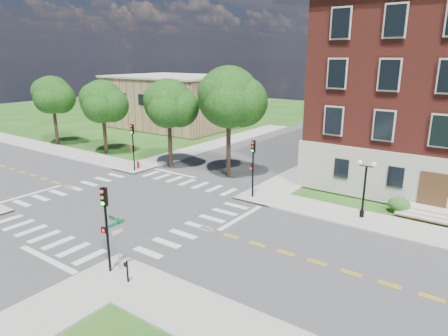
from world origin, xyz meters
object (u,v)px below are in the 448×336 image
Objects in this scene: twin_lamp_west at (365,186)px; push_button_post at (127,270)px; traffic_signal_se at (106,219)px; street_sign_pole at (117,233)px; traffic_signal_nw at (133,141)px; traffic_signal_ne at (253,161)px; fire_hydrant at (138,165)px.

twin_lamp_west is 17.54m from push_button_post.
traffic_signal_se is 18.04m from twin_lamp_west.
street_sign_pole is at bearing -119.13° from twin_lamp_west.
traffic_signal_ne is at bearing 0.91° from traffic_signal_nw.
traffic_signal_se is at bearing -90.14° from traffic_signal_ne.
traffic_signal_ne is at bearing -174.09° from twin_lamp_west.
twin_lamp_west is at bearing 65.55° from push_button_post.
traffic_signal_nw is at bearing -177.16° from twin_lamp_west.
traffic_signal_ne is 15.25m from push_button_post.
traffic_signal_se is 2.90m from push_button_post.
push_button_post is at bearing -44.19° from fire_hydrant.
traffic_signal_se is 1.13× the size of twin_lamp_west.
traffic_signal_se reaches higher than fire_hydrant.
traffic_signal_ne is at bearing 89.86° from traffic_signal_se.
traffic_signal_se is 14.79m from traffic_signal_ne.
push_button_post is (-7.23, -15.89, -1.73)m from twin_lamp_west.
fire_hydrant is (-16.02, 15.57, -0.33)m from push_button_post.
street_sign_pole is at bearing 50.31° from traffic_signal_se.
push_button_post is 22.34m from fire_hydrant.
traffic_signal_ne is 14.41m from street_sign_pole.
traffic_signal_nw reaches higher than push_button_post.
fire_hydrant is at bearing 112.02° from traffic_signal_nw.
traffic_signal_se is 1.02m from street_sign_pole.
traffic_signal_nw is at bearing 133.97° from traffic_signal_se.
fire_hydrant is at bearing -179.23° from twin_lamp_west.
traffic_signal_nw is 4.00× the size of push_button_post.
twin_lamp_west is at bearing 0.77° from fire_hydrant.
traffic_signal_nw is at bearing -67.98° from fire_hydrant.
push_button_post is at bearing -24.48° from street_sign_pole.
traffic_signal_se reaches higher than twin_lamp_west.
traffic_signal_nw is at bearing 136.76° from push_button_post.
push_button_post is (1.64, -0.19, -2.39)m from traffic_signal_se.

